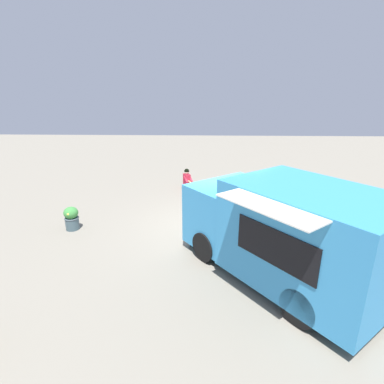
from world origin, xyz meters
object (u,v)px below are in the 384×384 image
(person_customer, at_px, (187,181))
(planter_flowering_far, at_px, (317,182))
(planter_flowering_near, at_px, (72,218))
(food_truck, at_px, (285,234))

(person_customer, relative_size, planter_flowering_far, 1.23)
(planter_flowering_near, relative_size, planter_flowering_far, 1.02)
(planter_flowering_far, bearing_deg, planter_flowering_near, -154.95)
(person_customer, bearing_deg, planter_flowering_far, -0.35)
(person_customer, xyz_separation_m, planter_flowering_near, (-3.33, -4.18, 0.03))
(person_customer, bearing_deg, food_truck, -69.01)
(food_truck, relative_size, person_customer, 5.72)
(food_truck, xyz_separation_m, person_customer, (-2.48, 6.46, -0.74))
(person_customer, distance_m, planter_flowering_far, 5.55)
(planter_flowering_far, bearing_deg, food_truck, -115.54)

